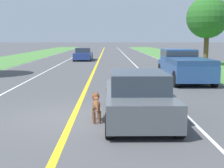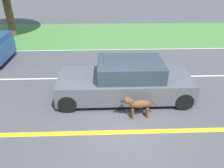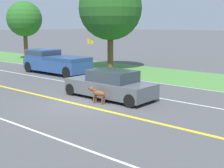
{
  "view_description": "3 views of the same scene",
  "coord_description": "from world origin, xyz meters",
  "px_view_note": "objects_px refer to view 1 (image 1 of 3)",
  "views": [
    {
      "loc": [
        1.08,
        -9.32,
        2.36
      ],
      "look_at": [
        1.19,
        0.18,
        0.98
      ],
      "focal_mm": 50.0,
      "sensor_mm": 36.0,
      "label": 1
    },
    {
      "loc": [
        -4.89,
        0.53,
        4.34
      ],
      "look_at": [
        1.27,
        0.31,
        0.92
      ],
      "focal_mm": 35.0,
      "sensor_mm": 36.0,
      "label": 2
    },
    {
      "loc": [
        -9.55,
        -10.15,
        3.59
      ],
      "look_at": [
        1.63,
        -0.58,
        0.8
      ],
      "focal_mm": 50.0,
      "sensor_mm": 36.0,
      "label": 3
    }
  ],
  "objects_px": {
    "ego_car": "(137,97)",
    "pickup_truck": "(183,65)",
    "dog": "(96,104)",
    "oncoming_car": "(83,54)",
    "roadside_tree_right_far": "(207,18)"
  },
  "relations": [
    {
      "from": "pickup_truck",
      "to": "dog",
      "type": "bearing_deg",
      "value": -117.86
    },
    {
      "from": "roadside_tree_right_far",
      "to": "oncoming_car",
      "type": "bearing_deg",
      "value": 148.9
    },
    {
      "from": "ego_car",
      "to": "pickup_truck",
      "type": "height_order",
      "value": "pickup_truck"
    },
    {
      "from": "dog",
      "to": "pickup_truck",
      "type": "height_order",
      "value": "pickup_truck"
    },
    {
      "from": "oncoming_car",
      "to": "pickup_truck",
      "type": "bearing_deg",
      "value": 112.35
    },
    {
      "from": "dog",
      "to": "ego_car",
      "type": "bearing_deg",
      "value": 6.48
    },
    {
      "from": "ego_car",
      "to": "oncoming_car",
      "type": "xyz_separation_m",
      "value": [
        -3.65,
        25.63,
        -0.01
      ]
    },
    {
      "from": "pickup_truck",
      "to": "oncoming_car",
      "type": "height_order",
      "value": "pickup_truck"
    },
    {
      "from": "oncoming_car",
      "to": "ego_car",
      "type": "bearing_deg",
      "value": 98.09
    },
    {
      "from": "ego_car",
      "to": "pickup_truck",
      "type": "distance_m",
      "value": 9.15
    },
    {
      "from": "pickup_truck",
      "to": "roadside_tree_right_far",
      "type": "xyz_separation_m",
      "value": [
        4.45,
        10.2,
        3.3
      ]
    },
    {
      "from": "ego_car",
      "to": "roadside_tree_right_far",
      "type": "distance_m",
      "value": 20.59
    },
    {
      "from": "dog",
      "to": "pickup_truck",
      "type": "bearing_deg",
      "value": 56.95
    },
    {
      "from": "oncoming_car",
      "to": "roadside_tree_right_far",
      "type": "bearing_deg",
      "value": 148.9
    },
    {
      "from": "dog",
      "to": "oncoming_car",
      "type": "xyz_separation_m",
      "value": [
        -2.43,
        25.89,
        0.15
      ]
    }
  ]
}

